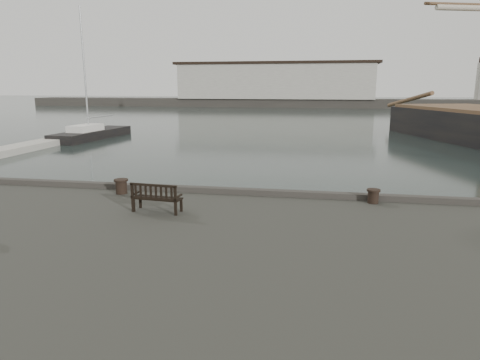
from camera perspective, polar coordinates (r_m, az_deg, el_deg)
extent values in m
plane|color=black|center=(14.39, -1.09, -7.71)|extent=(400.00, 400.00, 0.00)
cube|color=#383530|center=(105.35, 9.02, 10.10)|extent=(140.00, 8.00, 2.00)
cube|color=#B6B4A9|center=(105.79, 4.66, 12.93)|extent=(46.00, 9.00, 8.00)
cube|color=black|center=(105.92, 4.71, 15.26)|extent=(48.00, 9.50, 0.60)
cube|color=black|center=(11.96, -10.99, -2.40)|extent=(1.42, 0.61, 0.03)
cube|color=black|center=(11.74, -11.48, -1.67)|extent=(1.37, 0.19, 0.41)
cube|color=black|center=(12.01, -10.95, -3.28)|extent=(1.32, 0.53, 0.38)
cylinder|color=black|center=(14.27, -15.55, -0.82)|extent=(0.54, 0.54, 0.47)
cylinder|color=black|center=(13.24, 17.34, -2.07)|extent=(0.42, 0.42, 0.42)
cube|color=black|center=(43.95, -19.06, 5.39)|extent=(3.45, 10.28, 1.40)
cube|color=silver|center=(43.86, -19.16, 6.69)|extent=(2.04, 3.66, 0.60)
cylinder|color=#B2B5B7|center=(43.71, -19.66, 13.63)|extent=(0.16, 0.16, 11.23)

